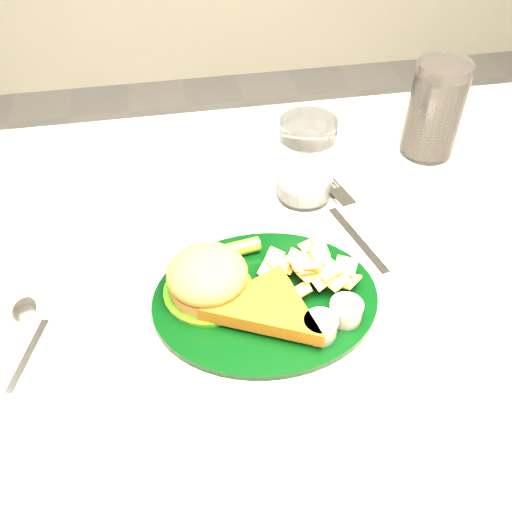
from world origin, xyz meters
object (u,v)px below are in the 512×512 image
Objects in this scene: dinner_plate at (266,284)px; fork_napkin at (355,235)px; table at (265,423)px; water_glass at (306,160)px; cola_glass at (435,110)px.

dinner_plate is 1.50× the size of fork_napkin.
water_glass is at bearing 60.36° from table.
cola_glass is at bearing 35.96° from table.
cola_glass is (0.22, 0.07, 0.01)m from water_glass.
cola_glass is at bearing 19.02° from water_glass.
water_glass reaches higher than table.
table is 0.40m from fork_napkin.
dinner_plate reaches higher than fork_napkin.
fork_napkin is (0.05, -0.10, -0.05)m from water_glass.
fork_napkin is at bearing -134.27° from cola_glass.
water_glass is (0.08, 0.14, 0.44)m from table.
table is 4.48× the size of dinner_plate.
water_glass is 0.12m from fork_napkin.
fork_napkin is (0.12, 0.04, 0.38)m from table.
water_glass reaches higher than fork_napkin.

